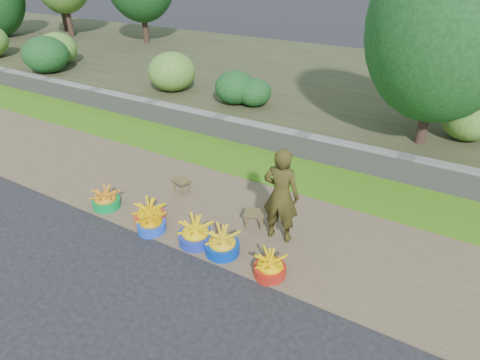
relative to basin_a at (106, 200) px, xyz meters
The scene contains 15 objects.
ground_plane 2.31m from the basin_a, ahead, with size 120.00×120.00×0.00m, color black.
dirt_shoulder 2.48m from the basin_a, 22.61° to the left, with size 80.00×2.50×0.02m, color brown.
grass_verge 3.74m from the basin_a, 52.23° to the left, with size 80.00×1.50×0.04m, color #3D7513.
retaining_wall 4.44m from the basin_a, 58.97° to the left, with size 80.00×0.35×0.55m, color gray.
earth_bank 9.00m from the basin_a, 75.27° to the left, with size 80.00×10.00×0.50m, color #3A3B22.
vegetation 9.00m from the basin_a, 116.84° to the left, with size 28.32×8.33×4.68m.
basin_a is the anchor object (origin of this frame).
basin_b 1.03m from the basin_a, ahead, with size 0.53×0.53×0.40m.
basin_c 1.20m from the basin_a, ahead, with size 0.49×0.49×0.36m.
basin_d 2.04m from the basin_a, ahead, with size 0.56×0.56×0.42m.
basin_e 2.54m from the basin_a, ahead, with size 0.54×0.54×0.41m.
basin_f 3.41m from the basin_a, ahead, with size 0.48×0.48×0.36m.
stool_left 1.43m from the basin_a, 51.39° to the left, with size 0.36×0.30×0.28m.
stool_right 2.79m from the basin_a, 17.56° to the left, with size 0.40×0.35×0.30m.
vendor_woman 3.30m from the basin_a, 14.11° to the left, with size 0.59×0.39×1.62m, color black.
Camera 1 is at (2.97, -3.81, 4.15)m, focal length 30.00 mm.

